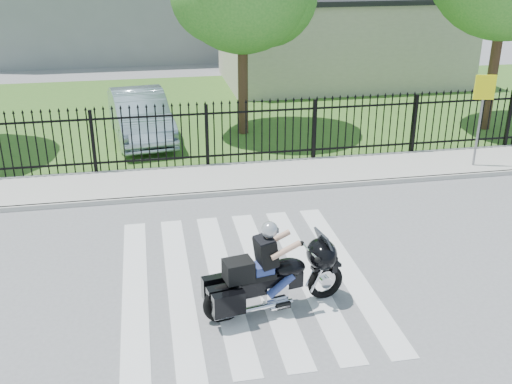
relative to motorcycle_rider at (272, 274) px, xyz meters
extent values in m
plane|color=slate|center=(-0.30, 1.04, -0.69)|extent=(120.00, 120.00, 0.00)
cube|color=#ADAAA3|center=(-0.30, 6.04, -0.63)|extent=(40.00, 2.00, 0.12)
cube|color=#ADAAA3|center=(-0.30, 5.04, -0.63)|extent=(40.00, 0.12, 0.12)
cube|color=#346121|center=(-0.30, 13.04, -0.68)|extent=(40.00, 12.00, 0.02)
cube|color=black|center=(-0.30, 7.04, -0.34)|extent=(26.00, 0.04, 0.05)
cube|color=black|center=(-0.30, 7.04, 0.86)|extent=(26.00, 0.04, 0.05)
cylinder|color=#382316|center=(1.20, 10.04, 1.39)|extent=(0.32, 0.32, 4.16)
cylinder|color=#382316|center=(9.20, 9.04, 1.71)|extent=(0.32, 0.32, 4.80)
cube|color=beige|center=(6.70, 17.04, 1.06)|extent=(10.00, 6.00, 3.50)
torus|color=black|center=(1.00, 0.19, -0.38)|extent=(0.68, 0.24, 0.66)
torus|color=black|center=(-0.85, -0.16, -0.38)|extent=(0.72, 0.27, 0.70)
cube|color=black|center=(-0.09, -0.02, -0.16)|extent=(1.27, 0.46, 0.29)
ellipsoid|color=black|center=(0.29, 0.05, 0.06)|extent=(0.66, 0.49, 0.32)
cube|color=black|center=(-0.28, -0.05, 0.02)|extent=(0.67, 0.42, 0.10)
cube|color=silver|center=(0.05, 0.01, -0.33)|extent=(0.43, 0.35, 0.29)
ellipsoid|color=black|center=(0.91, 0.17, 0.19)|extent=(0.64, 0.78, 0.52)
cube|color=black|center=(-0.58, -0.11, 0.19)|extent=(0.52, 0.44, 0.35)
cube|color=navy|center=(-0.16, -0.03, 0.13)|extent=(0.37, 0.34, 0.17)
sphere|color=#ADAEB5|center=(-0.05, -0.01, 0.83)|extent=(0.28, 0.28, 0.28)
imported|color=#8BA3AF|center=(-2.06, 10.07, 0.08)|extent=(2.18, 4.74, 1.51)
cylinder|color=slate|center=(6.87, 5.61, 0.62)|extent=(0.06, 0.06, 2.38)
cube|color=#FFF50D|center=(6.87, 5.59, 1.59)|extent=(0.54, 0.16, 0.65)
camera|label=1|loc=(-1.86, -8.46, 5.14)|focal=42.00mm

